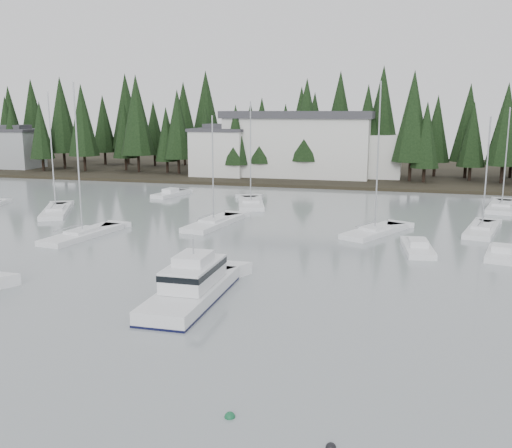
# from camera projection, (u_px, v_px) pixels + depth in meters

# --- Properties ---
(far_shore_land) EXTENTS (240.00, 54.00, 1.00)m
(far_shore_land) POSITION_uv_depth(u_px,v_px,m) (338.00, 171.00, 110.64)
(far_shore_land) COLOR black
(far_shore_land) RESTS_ON ground
(conifer_treeline) EXTENTS (200.00, 22.00, 20.00)m
(conifer_treeline) POSITION_uv_depth(u_px,v_px,m) (330.00, 177.00, 100.23)
(conifer_treeline) COLOR black
(conifer_treeline) RESTS_ON ground
(house_west) EXTENTS (9.54, 7.42, 8.75)m
(house_west) POSITION_uv_depth(u_px,v_px,m) (220.00, 151.00, 97.31)
(house_west) COLOR silver
(house_west) RESTS_ON ground
(house_far_west) EXTENTS (8.48, 7.42, 8.25)m
(house_far_west) POSITION_uv_depth(u_px,v_px,m) (17.00, 148.00, 110.05)
(house_far_west) COLOR #999EA0
(house_far_west) RESTS_ON ground
(harbor_inn) EXTENTS (29.50, 11.50, 10.90)m
(harbor_inn) POSITION_uv_depth(u_px,v_px,m) (311.00, 145.00, 96.39)
(harbor_inn) COLOR silver
(harbor_inn) RESTS_ON ground
(cabin_cruiser_center) EXTENTS (3.30, 10.31, 4.42)m
(cabin_cruiser_center) POSITION_uv_depth(u_px,v_px,m) (192.00, 289.00, 35.42)
(cabin_cruiser_center) COLOR white
(cabin_cruiser_center) RESTS_ON ground
(sailboat_3) EXTENTS (4.34, 8.90, 11.55)m
(sailboat_3) POSITION_uv_depth(u_px,v_px,m) (482.00, 231.00, 55.05)
(sailboat_3) COLOR white
(sailboat_3) RESTS_ON ground
(sailboat_4) EXTENTS (5.62, 9.81, 13.16)m
(sailboat_4) POSITION_uv_depth(u_px,v_px,m) (251.00, 204.00, 70.71)
(sailboat_4) COLOR white
(sailboat_4) RESTS_ON ground
(sailboat_6) EXTENTS (3.79, 9.58, 14.58)m
(sailboat_6) POSITION_uv_depth(u_px,v_px,m) (83.00, 236.00, 52.94)
(sailboat_6) COLOR white
(sailboat_6) RESTS_ON ground
(sailboat_7) EXTENTS (4.87, 10.09, 12.45)m
(sailboat_7) POSITION_uv_depth(u_px,v_px,m) (502.00, 208.00, 68.06)
(sailboat_7) COLOR white
(sailboat_7) RESTS_ON ground
(sailboat_8) EXTENTS (6.81, 9.87, 14.19)m
(sailboat_8) POSITION_uv_depth(u_px,v_px,m) (56.00, 212.00, 65.16)
(sailboat_8) COLOR white
(sailboat_8) RESTS_ON ground
(sailboat_9) EXTENTS (3.87, 9.76, 11.62)m
(sailboat_9) POSITION_uv_depth(u_px,v_px,m) (214.00, 225.00, 58.33)
(sailboat_9) COLOR white
(sailboat_9) RESTS_ON ground
(sailboat_10) EXTENTS (6.12, 8.75, 14.72)m
(sailboat_10) POSITION_uv_depth(u_px,v_px,m) (375.00, 233.00, 54.26)
(sailboat_10) COLOR white
(sailboat_10) RESTS_ON ground
(runabout_1) EXTENTS (2.95, 6.33, 1.42)m
(runabout_1) POSITION_uv_depth(u_px,v_px,m) (418.00, 250.00, 47.59)
(runabout_1) COLOR white
(runabout_1) RESTS_ON ground
(runabout_3) EXTENTS (3.48, 6.70, 1.42)m
(runabout_3) POSITION_uv_depth(u_px,v_px,m) (171.00, 195.00, 78.22)
(runabout_3) COLOR white
(runabout_3) RESTS_ON ground
(runabout_4) EXTENTS (3.18, 5.50, 1.42)m
(runabout_4) POSITION_uv_depth(u_px,v_px,m) (501.00, 256.00, 45.65)
(runabout_4) COLOR white
(runabout_4) RESTS_ON ground
(mooring_buoy_green) EXTENTS (0.43, 0.43, 0.43)m
(mooring_buoy_green) POSITION_uv_depth(u_px,v_px,m) (230.00, 417.00, 21.94)
(mooring_buoy_green) COLOR #145933
(mooring_buoy_green) RESTS_ON ground
(mooring_buoy_dark) EXTENTS (0.38, 0.38, 0.38)m
(mooring_buoy_dark) POSITION_uv_depth(u_px,v_px,m) (331.00, 448.00, 19.95)
(mooring_buoy_dark) COLOR black
(mooring_buoy_dark) RESTS_ON ground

